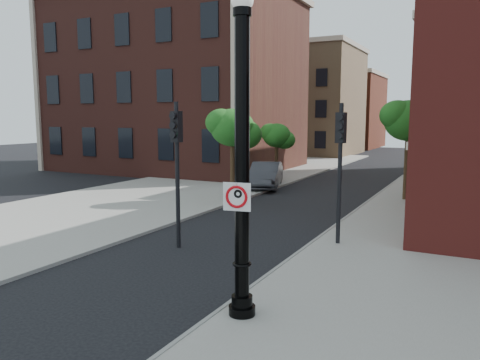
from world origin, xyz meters
The scene contains 16 objects.
ground centered at (0.00, 0.00, 0.00)m, with size 120.00×120.00×0.00m, color black.
sidewalk_right centered at (6.00, 10.00, 0.06)m, with size 8.00×60.00×0.12m, color gray.
sidewalk_left centered at (-9.00, 18.00, 0.06)m, with size 10.00×50.00×0.12m, color gray.
curb_edge centered at (2.05, 10.00, 0.07)m, with size 0.10×60.00×0.14m, color gray.
victorian_building centered at (-16.00, 23.97, 8.74)m, with size 18.60×14.60×17.95m.
bg_building_tan_a centered at (-12.00, 44.00, 6.00)m, with size 12.00×12.00×12.00m, color #9B7954.
bg_building_red centered at (-12.00, 58.00, 5.00)m, with size 12.00×12.00×10.00m, color maroon.
lamppost centered at (2.61, -0.80, 3.22)m, with size 0.59×0.59×6.97m.
no_parking_sign centered at (2.58, -0.97, 2.77)m, with size 0.60×0.15×0.60m.
parked_car centered at (-4.76, 16.85, 0.81)m, with size 1.71×4.90×1.61m, color #2F2F34.
traffic_signal_left centered at (-1.91, 3.29, 3.31)m, with size 0.31×0.40×4.91m.
traffic_signal_right centered at (2.87, 5.89, 3.28)m, with size 0.33×0.41×4.87m.
utility_pole centered at (4.80, 10.25, 2.68)m, with size 0.11×0.11×5.37m, color #999999.
street_tree_a centered at (-4.26, 11.66, 3.80)m, with size 2.68×2.42×4.82m.
street_tree_b centered at (-5.01, 19.23, 3.12)m, with size 2.20×1.99×3.97m.
street_tree_c centered at (3.68, 16.02, 4.15)m, with size 2.92×2.64×5.26m.
Camera 1 is at (7.05, -9.49, 4.43)m, focal length 35.00 mm.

